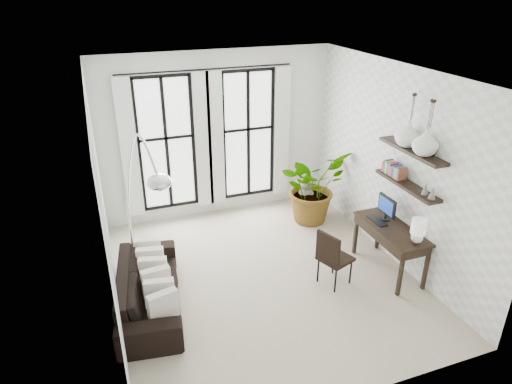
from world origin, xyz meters
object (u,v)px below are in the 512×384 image
buddha (306,201)px  arc_lamp (140,171)px  desk (393,232)px  sofa (149,288)px  desk_chair (332,255)px  plant (312,186)px

buddha → arc_lamp: bearing=-159.2°
desk → arc_lamp: bearing=164.5°
sofa → desk_chair: 2.74m
desk → sofa: bearing=172.9°
sofa → desk_chair: (2.70, -0.45, 0.22)m
arc_lamp → buddha: arc_lamp is taller
sofa → buddha: 3.77m
desk → arc_lamp: size_ratio=0.55×
plant → sofa: bearing=-154.8°
arc_lamp → buddha: (3.23, 1.22, -1.57)m
sofa → desk: (3.75, -0.47, 0.43)m
sofa → desk_chair: bearing=-91.4°
sofa → buddha: size_ratio=2.79×
desk_chair → plant: bearing=51.7°
plant → arc_lamp: arc_lamp is taller
sofa → desk: bearing=-89.0°
sofa → desk: 3.80m
desk_chair → arc_lamp: bearing=139.1°
desk → arc_lamp: 3.95m
plant → arc_lamp: bearing=-162.3°
desk → desk_chair: bearing=179.2°
desk → buddha: desk is taller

